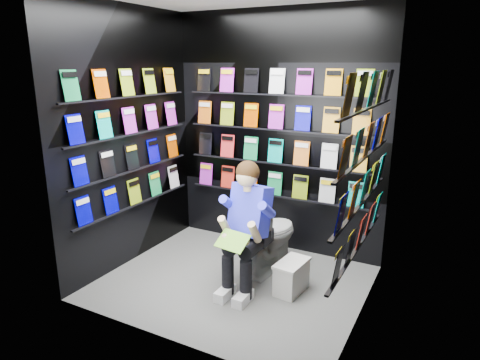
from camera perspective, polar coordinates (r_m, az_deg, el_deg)
The scene contains 13 objects.
floor at distance 4.24m, azimuth -0.95°, elevation -13.48°, with size 2.40×2.40×0.00m, color #5F5F5C.
wall_back at distance 4.67m, azimuth 4.94°, elevation 6.14°, with size 2.40×0.04×2.60m, color black.
wall_front at distance 2.97m, azimuth -10.41°, elevation 0.62°, with size 2.40×0.04×2.60m, color black.
wall_left at distance 4.48m, azimuth -14.64°, elevation 5.31°, with size 0.04×2.00×2.60m, color black.
wall_right at distance 3.38m, azimuth 17.04°, elevation 1.99°, with size 0.04×2.00×2.60m, color black.
comics_back at distance 4.64m, azimuth 4.80°, elevation 6.15°, with size 2.10×0.06×1.37m, color red, non-canonical shape.
comics_left at distance 4.46m, azimuth -14.36°, elevation 5.35°, with size 0.06×1.70×1.37m, color red, non-canonical shape.
comics_right at distance 3.39m, azimuth 16.55°, elevation 2.13°, with size 0.06×1.70×1.37m, color red, non-canonical shape.
toilet at distance 4.36m, azimuth 3.68°, elevation -7.28°, with size 0.42×0.75×0.73m, color white.
longbox at distance 4.06m, azimuth 6.88°, elevation -12.82°, with size 0.20×0.36×0.27m, color silver.
longbox_lid at distance 3.99m, azimuth 6.95°, elevation -10.93°, with size 0.22×0.38×0.03m, color silver.
reader at distance 3.91m, azimuth 1.47°, elevation -4.15°, with size 0.47×0.69×1.28m, color #292CE6, non-canonical shape.
held_comic at distance 3.68m, azimuth -1.01°, elevation -8.11°, with size 0.29×0.01×0.20m, color #219951.
Camera 1 is at (1.80, -3.25, 2.04)m, focal length 32.00 mm.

